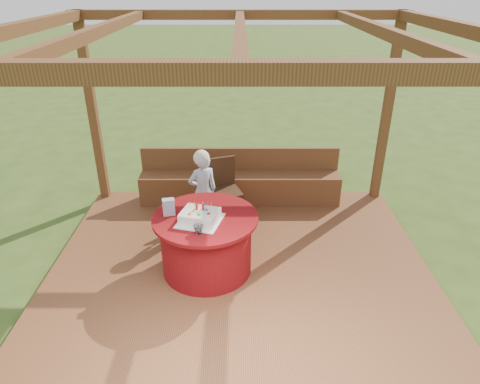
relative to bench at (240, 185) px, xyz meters
name	(u,v)px	position (x,y,z in m)	size (l,w,h in m)	color
ground	(240,275)	(0.00, -1.72, -0.38)	(60.00, 60.00, 0.00)	#304918
deck	(240,271)	(0.00, -1.72, -0.32)	(4.50, 4.00, 0.12)	brown
pergola	(240,72)	(0.00, -1.72, 2.02)	(4.50, 4.00, 2.72)	brown
bench	(240,185)	(0.00, 0.00, 0.00)	(3.00, 0.42, 0.80)	brown
table	(206,243)	(-0.39, -1.75, 0.10)	(1.19, 1.19, 0.72)	maroon
chair	(223,186)	(-0.24, -0.49, 0.21)	(0.53, 0.53, 0.87)	#382111
elderly_woman	(203,189)	(-0.50, -0.77, 0.31)	(0.47, 0.40, 1.12)	#98B9E1
birthday_cake	(200,216)	(-0.44, -1.85, 0.51)	(0.55, 0.55, 0.19)	white
gift_bag	(169,207)	(-0.79, -1.70, 0.55)	(0.13, 0.09, 0.19)	#C57FB5
drinking_glass	(199,230)	(-0.43, -2.10, 0.50)	(0.10, 0.10, 0.10)	silver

